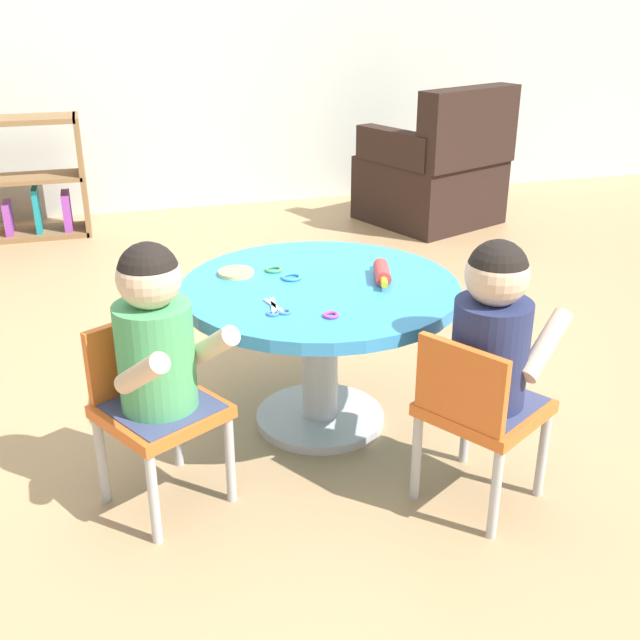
% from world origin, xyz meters
% --- Properties ---
extents(ground_plane, '(10.00, 10.00, 0.00)m').
position_xyz_m(ground_plane, '(0.00, 0.00, 0.00)').
color(ground_plane, tan).
extents(craft_table, '(0.90, 0.90, 0.51)m').
position_xyz_m(craft_table, '(0.00, 0.00, 0.39)').
color(craft_table, silver).
rests_on(craft_table, ground).
extents(child_chair_left, '(0.41, 0.41, 0.54)m').
position_xyz_m(child_chair_left, '(-0.57, -0.28, 0.31)').
color(child_chair_left, '#B7B7BC').
rests_on(child_chair_left, ground).
extents(seated_child_left, '(0.40, 0.43, 0.51)m').
position_xyz_m(seated_child_left, '(-0.55, -0.31, 0.53)').
color(seated_child_left, '#3F4772').
rests_on(seated_child_left, ground).
extents(child_chair_right, '(0.41, 0.41, 0.54)m').
position_xyz_m(child_chair_right, '(0.29, -0.56, 0.31)').
color(child_chair_right, '#B7B7BC').
rests_on(child_chair_right, ground).
extents(seated_child_right, '(0.43, 0.41, 0.51)m').
position_xyz_m(seated_child_right, '(0.33, -0.54, 0.53)').
color(seated_child_right, '#3F4772').
rests_on(seated_child_right, ground).
extents(bookshelf_low, '(0.93, 0.28, 0.70)m').
position_xyz_m(bookshelf_low, '(-1.18, 2.55, 0.31)').
color(bookshelf_low, olive).
rests_on(bookshelf_low, ground).
extents(armchair_dark, '(0.92, 0.93, 0.85)m').
position_xyz_m(armchair_dark, '(1.38, 2.15, 0.31)').
color(armchair_dark, black).
rests_on(armchair_dark, ground).
extents(rolling_pin, '(0.09, 0.23, 0.05)m').
position_xyz_m(rolling_pin, '(0.20, -0.02, 0.53)').
color(rolling_pin, '#D83F3F').
rests_on(rolling_pin, craft_table).
extents(craft_scissors, '(0.08, 0.14, 0.01)m').
position_xyz_m(craft_scissors, '(-0.19, -0.18, 0.51)').
color(craft_scissors, silver).
rests_on(craft_scissors, craft_table).
extents(playdough_blob_0, '(0.12, 0.12, 0.01)m').
position_xyz_m(playdough_blob_0, '(-0.24, 0.16, 0.52)').
color(playdough_blob_0, '#F2CC72').
rests_on(playdough_blob_0, craft_table).
extents(cookie_cutter_0, '(0.06, 0.06, 0.01)m').
position_xyz_m(cookie_cutter_0, '(-0.12, 0.16, 0.51)').
color(cookie_cutter_0, '#4CB259').
rests_on(cookie_cutter_0, craft_table).
extents(cookie_cutter_1, '(0.05, 0.05, 0.01)m').
position_xyz_m(cookie_cutter_1, '(-0.04, -0.27, 0.51)').
color(cookie_cutter_1, '#D83FA5').
rests_on(cookie_cutter_1, craft_table).
extents(cookie_cutter_2, '(0.07, 0.07, 0.01)m').
position_xyz_m(cookie_cutter_2, '(-0.08, 0.07, 0.51)').
color(cookie_cutter_2, '#3F99D8').
rests_on(cookie_cutter_2, craft_table).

